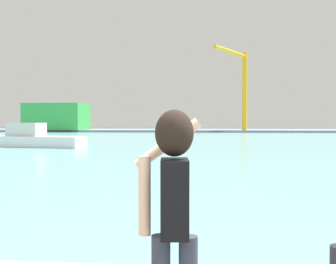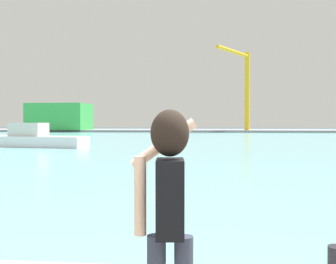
# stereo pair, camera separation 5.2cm
# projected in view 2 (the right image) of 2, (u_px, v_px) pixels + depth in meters

# --- Properties ---
(ground_plane) EXTENTS (220.00, 220.00, 0.00)m
(ground_plane) POSITION_uv_depth(u_px,v_px,m) (212.00, 139.00, 52.48)
(ground_plane) COLOR #334751
(harbor_water) EXTENTS (140.00, 100.00, 0.02)m
(harbor_water) POSITION_uv_depth(u_px,v_px,m) (212.00, 138.00, 54.47)
(harbor_water) COLOR #6BA8B2
(harbor_water) RESTS_ON ground_plane
(far_shore_dock) EXTENTS (140.00, 20.00, 0.46)m
(far_shore_dock) POSITION_uv_depth(u_px,v_px,m) (212.00, 130.00, 94.24)
(far_shore_dock) COLOR gray
(far_shore_dock) RESTS_ON ground_plane
(person_photographer) EXTENTS (0.53, 0.55, 1.74)m
(person_photographer) POSITION_uv_depth(u_px,v_px,m) (169.00, 202.00, 3.05)
(person_photographer) COLOR #2D3342
(person_photographer) RESTS_ON quay_promenade
(boat_moored) EXTENTS (8.55, 3.68, 2.05)m
(boat_moored) POSITION_uv_depth(u_px,v_px,m) (37.00, 139.00, 35.51)
(boat_moored) COLOR white
(boat_moored) RESTS_ON harbor_water
(warehouse_left) EXTENTS (12.28, 9.61, 5.68)m
(warehouse_left) POSITION_uv_depth(u_px,v_px,m) (60.00, 117.00, 91.75)
(warehouse_left) COLOR green
(warehouse_left) RESTS_ON far_shore_dock
(port_crane) EXTENTS (7.10, 12.58, 16.00)m
(port_crane) POSITION_uv_depth(u_px,v_px,m) (243.00, 80.00, 84.47)
(port_crane) COLOR yellow
(port_crane) RESTS_ON far_shore_dock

